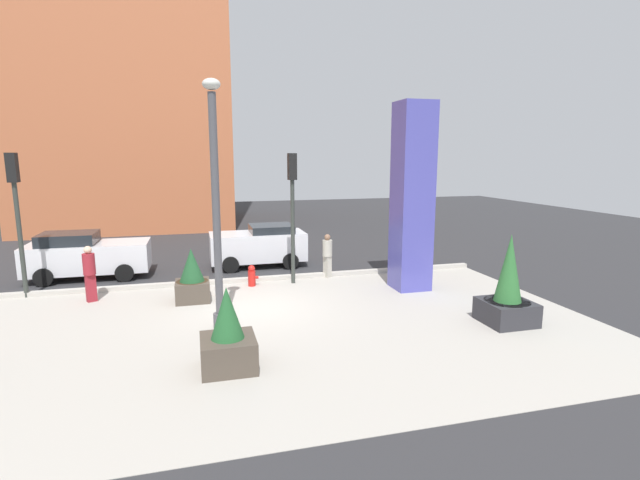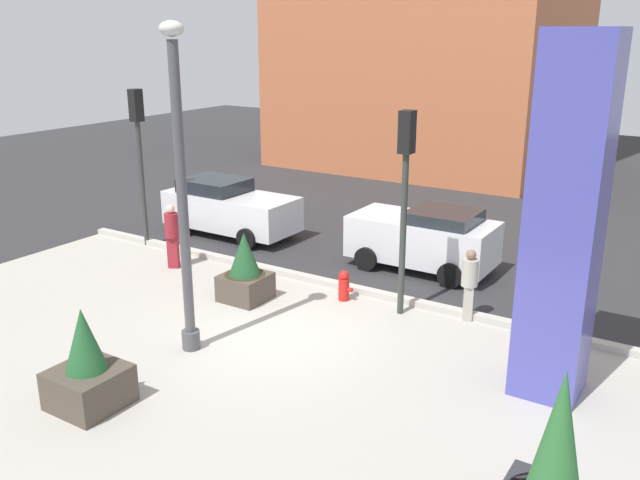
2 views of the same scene
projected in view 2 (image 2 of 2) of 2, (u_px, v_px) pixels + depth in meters
ground_plane at (364, 280)px, 17.37m from camera, size 60.00×60.00×0.00m
plaza_pavement at (208, 376)px, 12.55m from camera, size 18.00×10.00×0.02m
curb_strip at (347, 287)px, 16.64m from camera, size 18.00×0.24×0.16m
lamp_post at (182, 201)px, 12.70m from camera, size 0.44×0.44×6.32m
art_pillar_blue at (565, 223)px, 11.15m from camera, size 1.13×1.13×6.21m
potted_plant_by_pillar at (87, 370)px, 11.37m from camera, size 1.15×1.15×1.80m
potted_plant_near_right at (245, 272)px, 15.88m from camera, size 1.03×1.03×1.67m
fire_hydrant at (344, 286)px, 15.94m from camera, size 0.36×0.26×0.75m
traffic_light_corner at (405, 180)px, 14.40m from camera, size 0.28×0.42×4.56m
traffic_light_far_side at (139, 142)px, 19.24m from camera, size 0.28×0.42×4.57m
car_intersection at (424, 238)px, 17.88m from camera, size 3.82×2.00×1.69m
car_passing_lane at (229, 208)px, 20.94m from camera, size 4.25×2.03×1.72m
pedestrian_on_sidewalk at (172, 233)px, 17.94m from camera, size 0.48×0.48×1.76m
pedestrian_crossing at (469, 281)px, 14.72m from camera, size 0.47×0.47×1.63m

